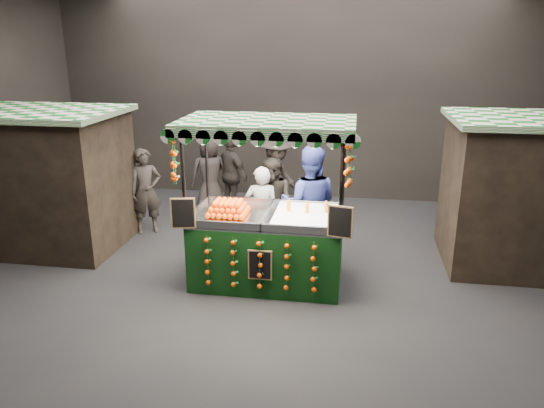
# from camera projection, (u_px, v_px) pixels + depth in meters

# --- Properties ---
(ground) EXTENTS (12.00, 12.00, 0.00)m
(ground) POSITION_uv_depth(u_px,v_px,m) (266.00, 282.00, 8.50)
(ground) COLOR black
(ground) RESTS_ON ground
(market_hall) EXTENTS (12.10, 10.10, 5.05)m
(market_hall) POSITION_uv_depth(u_px,v_px,m) (265.00, 71.00, 7.46)
(market_hall) COLOR black
(market_hall) RESTS_ON ground
(neighbour_stall_left) EXTENTS (3.00, 2.20, 2.60)m
(neighbour_stall_left) POSITION_uv_depth(u_px,v_px,m) (44.00, 179.00, 9.71)
(neighbour_stall_left) COLOR black
(neighbour_stall_left) RESTS_ON ground
(neighbour_stall_right) EXTENTS (3.00, 2.20, 2.60)m
(neighbour_stall_right) POSITION_uv_depth(u_px,v_px,m) (534.00, 193.00, 8.83)
(neighbour_stall_right) COLOR black
(neighbour_stall_right) RESTS_ON ground
(juice_stall) EXTENTS (2.75, 1.62, 2.67)m
(juice_stall) POSITION_uv_depth(u_px,v_px,m) (268.00, 235.00, 8.27)
(juice_stall) COLOR black
(juice_stall) RESTS_ON ground
(vendor_grey) EXTENTS (0.67, 0.49, 1.69)m
(vendor_grey) POSITION_uv_depth(u_px,v_px,m) (262.00, 212.00, 9.29)
(vendor_grey) COLOR slate
(vendor_grey) RESTS_ON ground
(vendor_blue) EXTENTS (1.03, 0.81, 2.09)m
(vendor_blue) POSITION_uv_depth(u_px,v_px,m) (309.00, 205.00, 9.06)
(vendor_blue) COLOR navy
(vendor_blue) RESTS_ON ground
(shopper_0) EXTENTS (0.76, 0.69, 1.74)m
(shopper_0) POSITION_uv_depth(u_px,v_px,m) (146.00, 191.00, 10.47)
(shopper_0) COLOR #2E2926
(shopper_0) RESTS_ON ground
(shopper_1) EXTENTS (1.01, 0.95, 1.67)m
(shopper_1) POSITION_uv_depth(u_px,v_px,m) (274.00, 201.00, 9.96)
(shopper_1) COLOR #292421
(shopper_1) RESTS_ON ground
(shopper_2) EXTENTS (1.08, 1.00, 1.78)m
(shopper_2) POSITION_uv_depth(u_px,v_px,m) (232.00, 175.00, 11.66)
(shopper_2) COLOR #2B2623
(shopper_2) RESTS_ON ground
(shopper_3) EXTENTS (1.16, 1.43, 1.93)m
(shopper_3) POSITION_uv_depth(u_px,v_px,m) (277.00, 179.00, 11.00)
(shopper_3) COLOR #2E2726
(shopper_3) RESTS_ON ground
(shopper_4) EXTENTS (1.02, 0.86, 1.77)m
(shopper_4) POSITION_uv_depth(u_px,v_px,m) (210.00, 174.00, 11.70)
(shopper_4) COLOR #2A2522
(shopper_4) RESTS_ON ground
(shopper_5) EXTENTS (1.77, 1.48, 1.91)m
(shopper_5) POSITION_uv_depth(u_px,v_px,m) (509.00, 191.00, 10.17)
(shopper_5) COLOR #2D2924
(shopper_5) RESTS_ON ground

